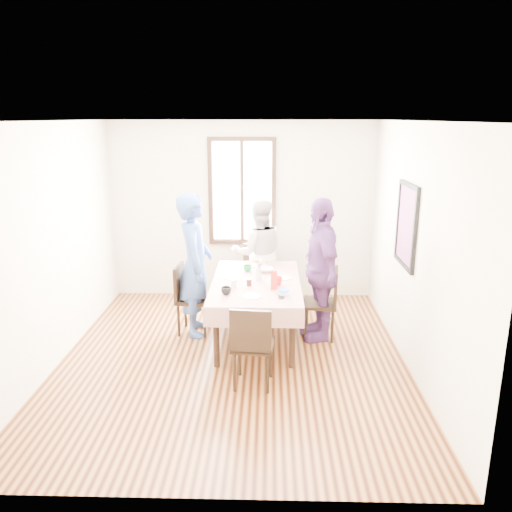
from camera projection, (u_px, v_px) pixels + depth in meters
The scene contains 31 objects.
ground at pixel (233, 359), 5.92m from camera, with size 4.50×4.50×0.00m, color black.
back_wall at pixel (242, 211), 7.73m from camera, with size 4.00×4.00×0.00m, color beige.
right_wall at pixel (414, 249), 5.51m from camera, with size 4.50×4.50×0.00m, color beige.
window_frame at pixel (242, 192), 7.63m from camera, with size 1.02×0.06×1.62m, color black.
window_pane at pixel (242, 192), 7.64m from camera, with size 0.90×0.02×1.50m, color white.
art_poster at pixel (407, 225), 5.75m from camera, with size 0.04×0.76×0.96m, color red.
dining_table at pixel (256, 310), 6.41m from camera, with size 0.97×1.71×0.75m, color black.
tablecloth at pixel (256, 281), 6.31m from camera, with size 1.09×1.83×0.01m, color #5A0500.
chair_left at pixel (194, 299), 6.56m from camera, with size 0.42×0.42×0.91m, color black.
chair_right at pixel (320, 303), 6.42m from camera, with size 0.42×0.42×0.91m, color black.
chair_far at pixel (258, 276), 7.52m from camera, with size 0.42×0.42×0.91m, color black.
chair_near at pixel (253, 344), 5.25m from camera, with size 0.42×0.42×0.91m, color black.
person_left at pixel (195, 265), 6.44m from camera, with size 0.67×0.44×1.84m, color #365294.
person_far at pixel (258, 253), 7.41m from camera, with size 0.79×0.61×1.62m, color beige.
person_right at pixel (319, 269), 6.30m from camera, with size 1.06×0.44×1.81m, color #593069.
mug_black at pixel (226, 291), 5.81m from camera, with size 0.12×0.12×0.09m, color black.
mug_flag at pixel (278, 281), 6.15m from camera, with size 0.11×0.11×0.10m, color red.
mug_green at pixel (248, 268), 6.69m from camera, with size 0.11×0.11×0.08m, color #0C7226.
serving_bowl at pixel (266, 270), 6.68m from camera, with size 0.21×0.21×0.05m, color white.
juice_carton at pixel (274, 280), 5.99m from camera, with size 0.07×0.07×0.23m, color red.
butter_tub at pixel (284, 293), 5.80m from camera, with size 0.11×0.11×0.05m, color white.
jam_jar at pixel (249, 282), 6.12m from camera, with size 0.06×0.06×0.09m, color black.
drinking_glass at pixel (234, 283), 6.06m from camera, with size 0.07×0.07×0.10m, color silver.
smartphone at pixel (281, 297), 5.74m from camera, with size 0.07×0.13×0.01m, color black.
flower_vase at pixel (259, 274), 6.35m from camera, with size 0.07×0.07×0.15m, color silver.
plate_left at pixel (232, 278), 6.42m from camera, with size 0.20×0.20×0.01m, color white.
plate_right at pixel (284, 278), 6.41m from camera, with size 0.20×0.20×0.01m, color white.
plate_far at pixel (259, 265), 6.95m from camera, with size 0.20×0.20×0.01m, color white.
plate_near at pixel (252, 296), 5.75m from camera, with size 0.20×0.20×0.01m, color white.
butter_lid at pixel (284, 290), 5.79m from camera, with size 0.12×0.12×0.01m, color blue.
flower_bunch at pixel (259, 264), 6.31m from camera, with size 0.09×0.09×0.10m, color yellow, non-canonical shape.
Camera 1 is at (0.42, -5.38, 2.74)m, focal length 35.49 mm.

